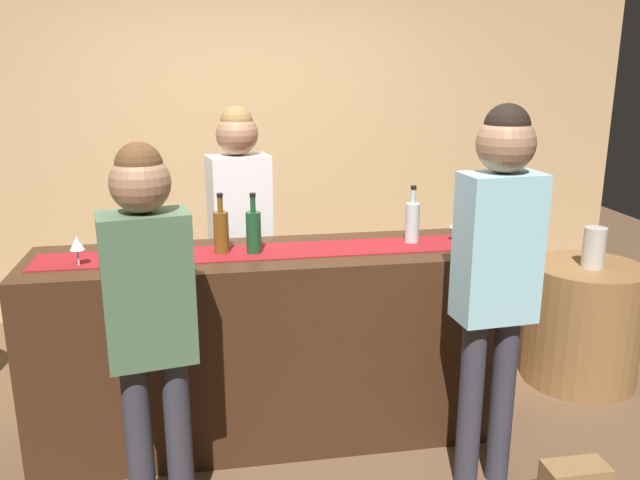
# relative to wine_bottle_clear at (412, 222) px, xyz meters

# --- Properties ---
(ground_plane) EXTENTS (10.00, 10.00, 0.00)m
(ground_plane) POSITION_rel_wine_bottle_clear_xyz_m (-0.74, -0.04, -1.12)
(ground_plane) COLOR brown
(back_wall) EXTENTS (6.00, 0.12, 2.90)m
(back_wall) POSITION_rel_wine_bottle_clear_xyz_m (-0.74, 1.86, 0.33)
(back_wall) COLOR tan
(back_wall) RESTS_ON ground
(bar_counter) EXTENTS (2.37, 0.60, 1.01)m
(bar_counter) POSITION_rel_wine_bottle_clear_xyz_m (-0.74, -0.04, -0.62)
(bar_counter) COLOR #3D2314
(bar_counter) RESTS_ON ground
(counter_runner_cloth) EXTENTS (2.26, 0.28, 0.01)m
(counter_runner_cloth) POSITION_rel_wine_bottle_clear_xyz_m (-0.74, -0.04, -0.11)
(counter_runner_cloth) COLOR maroon
(counter_runner_cloth) RESTS_ON bar_counter
(wine_bottle_clear) EXTENTS (0.07, 0.07, 0.30)m
(wine_bottle_clear) POSITION_rel_wine_bottle_clear_xyz_m (0.00, 0.00, 0.00)
(wine_bottle_clear) COLOR #B2C6C1
(wine_bottle_clear) RESTS_ON bar_counter
(wine_bottle_amber) EXTENTS (0.07, 0.07, 0.30)m
(wine_bottle_amber) POSITION_rel_wine_bottle_clear_xyz_m (-0.98, -0.03, 0.00)
(wine_bottle_amber) COLOR brown
(wine_bottle_amber) RESTS_ON bar_counter
(wine_bottle_green) EXTENTS (0.07, 0.07, 0.30)m
(wine_bottle_green) POSITION_rel_wine_bottle_clear_xyz_m (-0.82, -0.06, 0.00)
(wine_bottle_green) COLOR #194723
(wine_bottle_green) RESTS_ON bar_counter
(wine_glass_near_customer) EXTENTS (0.07, 0.07, 0.14)m
(wine_glass_near_customer) POSITION_rel_wine_bottle_clear_xyz_m (0.23, -0.02, -0.01)
(wine_glass_near_customer) COLOR silver
(wine_glass_near_customer) RESTS_ON bar_counter
(wine_glass_mid_counter) EXTENTS (0.07, 0.07, 0.14)m
(wine_glass_mid_counter) POSITION_rel_wine_bottle_clear_xyz_m (-1.64, -0.12, -0.01)
(wine_glass_mid_counter) COLOR silver
(wine_glass_mid_counter) RESTS_ON bar_counter
(bartender) EXTENTS (0.38, 0.27, 1.68)m
(bartender) POSITION_rel_wine_bottle_clear_xyz_m (-0.86, 0.54, -0.08)
(bartender) COLOR #26262B
(bartender) RESTS_ON ground
(customer_sipping) EXTENTS (0.35, 0.25, 1.76)m
(customer_sipping) POSITION_rel_wine_bottle_clear_xyz_m (0.18, -0.62, -0.02)
(customer_sipping) COLOR #33333D
(customer_sipping) RESTS_ON ground
(customer_browsing) EXTENTS (0.37, 0.26, 1.64)m
(customer_browsing) POSITION_rel_wine_bottle_clear_xyz_m (-1.28, -0.67, -0.11)
(customer_browsing) COLOR #33333D
(customer_browsing) RESTS_ON ground
(round_side_table) EXTENTS (0.68, 0.68, 0.74)m
(round_side_table) POSITION_rel_wine_bottle_clear_xyz_m (1.19, 0.24, -0.75)
(round_side_table) COLOR olive
(round_side_table) RESTS_ON ground
(vase_on_side_table) EXTENTS (0.13, 0.13, 0.24)m
(vase_on_side_table) POSITION_rel_wine_bottle_clear_xyz_m (1.19, 0.22, -0.26)
(vase_on_side_table) COLOR #B7B2A8
(vase_on_side_table) RESTS_ON round_side_table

